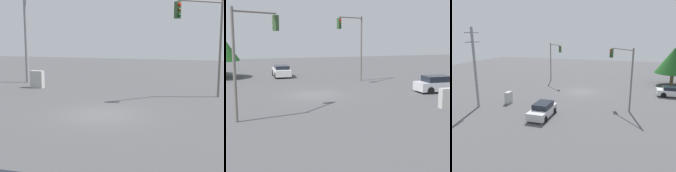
% 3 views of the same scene
% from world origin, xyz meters
% --- Properties ---
extents(ground_plane, '(80.00, 80.00, 0.00)m').
position_xyz_m(ground_plane, '(0.00, 0.00, 0.00)').
color(ground_plane, '#4C4C4F').
extents(traffic_signal_main, '(3.06, 3.04, 6.78)m').
position_xyz_m(traffic_signal_main, '(-5.28, -6.30, 4.63)').
color(traffic_signal_main, slate).
rests_on(traffic_signal_main, ground_plane).
extents(utility_pole_tall, '(2.20, 0.28, 9.11)m').
position_xyz_m(utility_pole_tall, '(10.30, -10.12, 4.84)').
color(utility_pole_tall, gray).
rests_on(utility_pole_tall, ground_plane).
extents(electrical_cabinet, '(1.04, 0.52, 1.41)m').
position_xyz_m(electrical_cabinet, '(7.90, -7.52, 0.70)').
color(electrical_cabinet, '#B2B2AD').
rests_on(electrical_cabinet, ground_plane).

